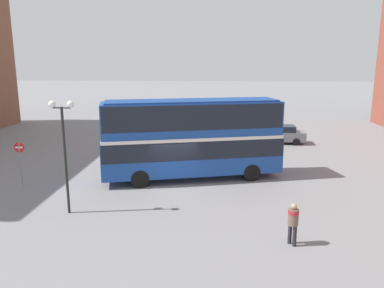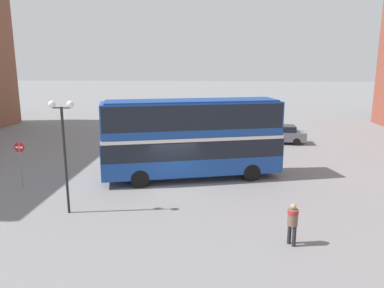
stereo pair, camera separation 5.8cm
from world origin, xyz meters
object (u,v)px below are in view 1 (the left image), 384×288
(parked_car_kerb_near, at_px, (280,134))
(street_lamp_twin_globe, at_px, (63,134))
(double_decker_bus, at_px, (192,134))
(no_entry_sign, at_px, (20,158))
(pedestrian_foreground, at_px, (293,220))
(parked_car_kerb_far, at_px, (156,123))

(parked_car_kerb_near, relative_size, street_lamp_twin_globe, 0.83)
(parked_car_kerb_near, bearing_deg, double_decker_bus, 58.40)
(street_lamp_twin_globe, relative_size, no_entry_sign, 2.04)
(no_entry_sign, bearing_deg, parked_car_kerb_near, 37.73)
(pedestrian_foreground, xyz_separation_m, street_lamp_twin_globe, (-9.97, 2.55, 2.78))
(double_decker_bus, relative_size, parked_car_kerb_near, 2.48)
(pedestrian_foreground, bearing_deg, double_decker_bus, -94.53)
(pedestrian_foreground, distance_m, no_entry_sign, 15.36)
(street_lamp_twin_globe, bearing_deg, double_decker_bus, 46.05)
(double_decker_bus, xyz_separation_m, parked_car_kerb_far, (-4.74, 16.00, -1.97))
(double_decker_bus, height_order, parked_car_kerb_far, double_decker_bus)
(double_decker_bus, height_order, street_lamp_twin_globe, street_lamp_twin_globe)
(pedestrian_foreground, bearing_deg, street_lamp_twin_globe, -47.26)
(pedestrian_foreground, height_order, parked_car_kerb_far, pedestrian_foreground)
(double_decker_bus, height_order, pedestrian_foreground, double_decker_bus)
(parked_car_kerb_near, xyz_separation_m, parked_car_kerb_far, (-11.79, 5.28, -0.00))
(parked_car_kerb_far, height_order, no_entry_sign, no_entry_sign)
(double_decker_bus, height_order, no_entry_sign, double_decker_bus)
(double_decker_bus, relative_size, no_entry_sign, 4.21)
(parked_car_kerb_far, bearing_deg, double_decker_bus, 110.09)
(double_decker_bus, relative_size, street_lamp_twin_globe, 2.06)
(double_decker_bus, height_order, parked_car_kerb_near, double_decker_bus)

